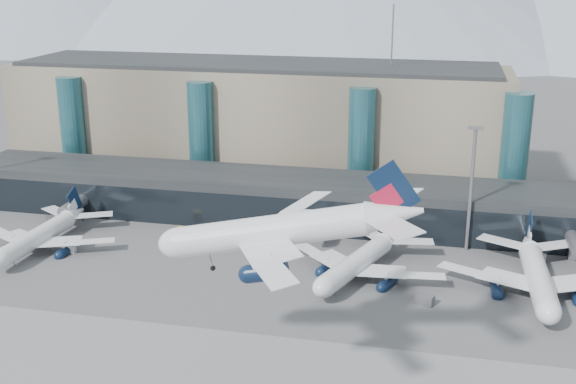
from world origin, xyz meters
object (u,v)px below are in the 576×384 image
object	(u,v)px
jet_parked_left	(46,227)
jet_parked_mid	(364,252)
veh_a	(69,249)
jet_parked_right	(536,265)
veh_d	(539,258)
hero_jet	(297,222)
veh_g	(351,266)
veh_f	(50,221)
veh_c	(425,300)
veh_b	(180,232)
lightmast_mid	(472,182)

from	to	relation	value
jet_parked_left	jet_parked_mid	world-z (taller)	jet_parked_mid
jet_parked_left	veh_a	xyz separation A→B (m)	(6.10, -2.35, -3.20)
jet_parked_right	veh_d	xyz separation A→B (m)	(2.04, 12.05, -3.60)
hero_jet	veh_g	world-z (taller)	hero_jet
veh_f	hero_jet	bearing A→B (deg)	-165.93
jet_parked_right	veh_g	xyz separation A→B (m)	(-33.23, 0.61, -3.64)
veh_c	hero_jet	bearing A→B (deg)	-99.92
veh_c	veh_g	xyz separation A→B (m)	(-14.30, 11.76, -0.09)
jet_parked_right	veh_b	xyz separation A→B (m)	(-71.46, 10.83, -3.62)
jet_parked_mid	veh_c	world-z (taller)	jet_parked_mid
veh_b	veh_f	distance (m)	30.36
jet_parked_left	veh_f	size ratio (longest dim) A/B	10.16
veh_a	veh_f	world-z (taller)	veh_f
jet_parked_mid	veh_f	xyz separation A→B (m)	(-71.16, 10.65, -3.22)
jet_parked_right	veh_f	bearing A→B (deg)	82.98
jet_parked_left	veh_d	bearing A→B (deg)	-79.54
hero_jet	veh_f	xyz separation A→B (m)	(-66.50, 50.28, -23.04)
hero_jet	jet_parked_mid	xyz separation A→B (m)	(4.66, 39.63, -19.82)
veh_b	jet_parked_right	bearing A→B (deg)	-87.22
veh_a	veh_c	bearing A→B (deg)	-14.21
veh_c	jet_parked_mid	bearing A→B (deg)	156.76
hero_jet	lightmast_mid	bearing A→B (deg)	63.61
jet_parked_left	veh_c	bearing A→B (deg)	-94.67
lightmast_mid	hero_jet	bearing A→B (deg)	-113.13
jet_parked_mid	veh_b	distance (m)	42.39
jet_parked_mid	veh_f	size ratio (longest dim) A/B	10.58
veh_f	jet_parked_mid	bearing A→B (deg)	-137.35
veh_b	veh_c	size ratio (longest dim) A/B	0.89
veh_c	jet_parked_right	bearing A→B (deg)	50.33
jet_parked_right	veh_a	bearing A→B (deg)	90.84
veh_b	veh_c	bearing A→B (deg)	-101.30
veh_f	lightmast_mid	bearing A→B (deg)	-125.63
jet_parked_mid	veh_d	xyz separation A→B (m)	(32.70, 12.22, -3.31)
jet_parked_mid	jet_parked_right	xyz separation A→B (m)	(30.66, 0.18, 0.28)
jet_parked_left	jet_parked_right	bearing A→B (deg)	-86.53
veh_d	hero_jet	bearing A→B (deg)	177.17
hero_jet	veh_d	distance (m)	67.96
veh_b	veh_g	distance (m)	39.57
lightmast_mid	jet_parked_left	bearing A→B (deg)	-169.06
jet_parked_mid	veh_a	distance (m)	59.34
lightmast_mid	veh_c	world-z (taller)	lightmast_mid
veh_d	veh_g	distance (m)	37.08
veh_a	veh_c	xyz separation A→B (m)	(70.91, -8.04, 0.08)
hero_jet	veh_g	distance (m)	46.64
veh_c	veh_f	xyz separation A→B (m)	(-82.89, 21.62, 0.04)
jet_parked_left	veh_d	xyz separation A→B (m)	(97.98, 12.81, -3.16)
jet_parked_right	veh_c	distance (m)	22.25
veh_d	lightmast_mid	bearing A→B (deg)	108.67
jet_parked_left	veh_d	distance (m)	98.87
veh_d	veh_c	bearing A→B (deg)	170.82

